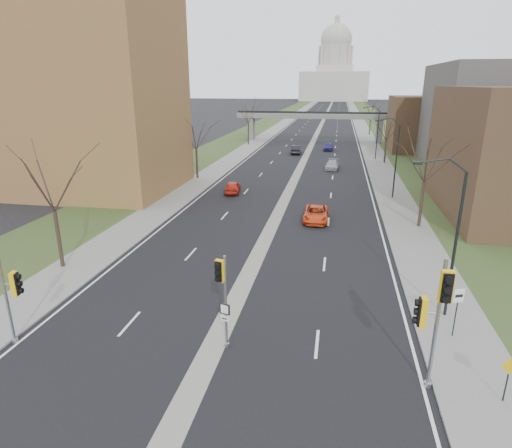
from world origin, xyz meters
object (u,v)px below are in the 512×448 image
(car_right_near, at_px, (316,214))
(signal_pole_right, at_px, (435,308))
(warning_sign, at_px, (509,372))
(car_right_far, at_px, (329,146))
(car_left_near, at_px, (233,187))
(car_right_mid, at_px, (332,165))
(speed_limit_sign, at_px, (457,304))
(car_left_far, at_px, (296,149))
(signal_pole_left, at_px, (4,280))
(signal_pole_median, at_px, (222,287))

(car_right_near, bearing_deg, signal_pole_right, -76.01)
(warning_sign, height_order, car_right_far, warning_sign)
(signal_pole_right, distance_m, car_left_near, 35.60)
(warning_sign, height_order, car_left_near, warning_sign)
(car_right_near, xyz_separation_m, car_right_mid, (0.97, 25.91, -0.02))
(speed_limit_sign, relative_size, car_right_mid, 0.57)
(car_left_far, bearing_deg, car_right_near, 96.09)
(car_left_far, height_order, car_right_mid, car_left_far)
(signal_pole_left, relative_size, car_right_far, 1.26)
(signal_pole_right, distance_m, car_right_near, 23.58)
(signal_pole_left, bearing_deg, car_right_mid, 60.50)
(car_left_near, height_order, car_right_near, car_left_near)
(signal_pole_median, height_order, warning_sign, signal_pole_median)
(car_left_near, distance_m, car_right_near, 13.64)
(car_left_far, bearing_deg, speed_limit_sign, 101.05)
(signal_pole_median, relative_size, signal_pole_right, 0.81)
(car_left_near, height_order, car_left_far, car_left_far)
(signal_pole_right, bearing_deg, car_left_near, 117.68)
(signal_pole_right, distance_m, car_right_mid, 48.89)
(car_right_mid, bearing_deg, signal_pole_right, -80.83)
(signal_pole_right, bearing_deg, car_right_far, 95.83)
(signal_pole_median, xyz_separation_m, car_left_far, (-2.58, 61.17, -2.57))
(signal_pole_right, xyz_separation_m, warning_sign, (3.02, -0.24, -2.39))
(speed_limit_sign, bearing_deg, signal_pole_right, -137.42)
(signal_pole_left, bearing_deg, car_right_far, 65.85)
(car_left_near, xyz_separation_m, car_right_far, (10.12, 36.19, 0.03))
(signal_pole_median, distance_m, car_right_mid, 47.61)
(signal_pole_left, xyz_separation_m, car_left_far, (7.56, 62.71, -2.76))
(speed_limit_sign, relative_size, car_left_near, 0.64)
(signal_pole_median, xyz_separation_m, car_left_near, (-7.00, 30.45, -2.65))
(signal_pole_right, xyz_separation_m, car_left_near, (-15.98, 31.65, -3.17))
(warning_sign, distance_m, car_left_near, 37.13)
(signal_pole_left, height_order, car_left_far, signal_pole_left)
(signal_pole_median, xyz_separation_m, speed_limit_sign, (11.13, 3.14, -1.42))
(speed_limit_sign, height_order, car_left_near, speed_limit_sign)
(signal_pole_right, relative_size, speed_limit_sign, 2.25)
(signal_pole_right, height_order, car_left_near, signal_pole_right)
(speed_limit_sign, distance_m, car_right_far, 64.01)
(car_right_far, bearing_deg, signal_pole_right, -83.15)
(signal_pole_median, bearing_deg, car_right_near, 95.35)
(car_left_far, bearing_deg, signal_pole_median, 90.17)
(car_left_far, height_order, car_right_near, car_left_far)
(signal_pole_median, distance_m, car_left_far, 61.28)
(car_left_far, xyz_separation_m, car_right_mid, (6.79, -13.82, -0.11))
(speed_limit_sign, distance_m, car_right_mid, 44.77)
(car_right_mid, bearing_deg, car_left_near, -119.99)
(signal_pole_median, relative_size, car_right_mid, 1.05)
(car_right_mid, bearing_deg, signal_pole_median, -91.52)
(signal_pole_median, height_order, signal_pole_right, signal_pole_right)
(signal_pole_left, distance_m, car_right_near, 26.74)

